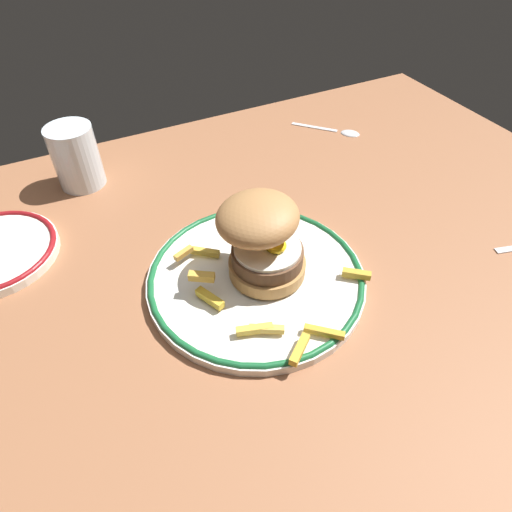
# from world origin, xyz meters

# --- Properties ---
(ground_plane) EXTENTS (1.32, 0.82, 0.04)m
(ground_plane) POSITION_xyz_m (0.00, 0.00, -0.02)
(ground_plane) COLOR #935D3D
(dinner_plate) EXTENTS (0.28, 0.28, 0.02)m
(dinner_plate) POSITION_xyz_m (0.05, -0.03, 0.01)
(dinner_plate) COLOR white
(dinner_plate) RESTS_ON ground_plane
(burger) EXTENTS (0.13, 0.13, 0.11)m
(burger) POSITION_xyz_m (0.06, -0.02, 0.07)
(burger) COLOR #B47E44
(burger) RESTS_ON dinner_plate
(fries_pile) EXTENTS (0.21, 0.22, 0.03)m
(fries_pile) POSITION_xyz_m (0.03, -0.08, 0.02)
(fries_pile) COLOR gold
(fries_pile) RESTS_ON dinner_plate
(water_glass) EXTENTS (0.07, 0.07, 0.10)m
(water_glass) POSITION_xyz_m (-0.10, 0.29, 0.04)
(water_glass) COLOR silver
(water_glass) RESTS_ON ground_plane
(spoon) EXTENTS (0.10, 0.11, 0.01)m
(spoon) POSITION_xyz_m (0.37, 0.24, 0.00)
(spoon) COLOR silver
(spoon) RESTS_ON ground_plane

